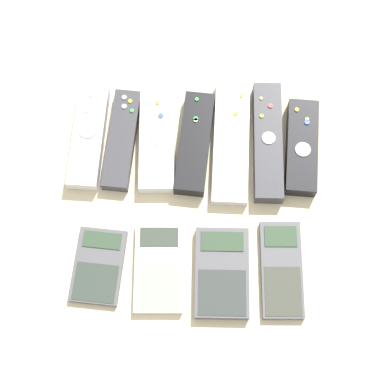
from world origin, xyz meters
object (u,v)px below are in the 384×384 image
(remote_2, at_px, (157,139))
(calculator_1, at_px, (159,268))
(remote_5, at_px, (268,142))
(calculator_3, at_px, (282,270))
(remote_0, at_px, (89,136))
(calculator_0, at_px, (99,266))
(remote_3, at_px, (194,143))
(remote_4, at_px, (231,142))
(calculator_2, at_px, (222,273))
(remote_6, at_px, (302,147))
(remote_1, at_px, (122,140))

(remote_2, distance_m, calculator_1, 0.22)
(remote_5, distance_m, calculator_3, 0.21)
(remote_0, relative_size, calculator_0, 1.50)
(remote_3, relative_size, remote_4, 0.82)
(calculator_0, height_order, calculator_2, calculator_2)
(remote_6, xyz_separation_m, calculator_1, (-0.22, -0.21, -0.01))
(remote_0, distance_m, remote_1, 0.06)
(remote_3, relative_size, calculator_2, 1.25)
(remote_2, distance_m, calculator_0, 0.23)
(remote_5, xyz_separation_m, remote_6, (0.06, -0.01, -0.00))
(remote_0, relative_size, remote_5, 0.89)
(remote_5, xyz_separation_m, calculator_0, (-0.26, -0.22, -0.01))
(remote_4, distance_m, calculator_3, 0.23)
(remote_1, relative_size, remote_5, 0.85)
(remote_6, relative_size, calculator_0, 1.34)
(remote_4, distance_m, calculator_2, 0.22)
(remote_0, relative_size, remote_4, 0.85)
(remote_3, height_order, calculator_1, remote_3)
(remote_1, relative_size, remote_3, 0.99)
(remote_4, xyz_separation_m, calculator_2, (-0.01, -0.22, -0.00))
(calculator_1, height_order, calculator_3, same)
(remote_0, distance_m, remote_2, 0.11)
(calculator_3, bearing_deg, remote_6, 78.60)
(remote_2, xyz_separation_m, remote_4, (0.12, 0.00, -0.00))
(remote_5, height_order, calculator_0, remote_5)
(remote_1, xyz_separation_m, calculator_2, (0.17, -0.22, -0.00))
(remote_0, bearing_deg, remote_2, 2.07)
(remote_2, height_order, remote_6, remote_6)
(calculator_1, bearing_deg, remote_4, 61.27)
(remote_3, relative_size, remote_6, 1.09)
(remote_2, bearing_deg, remote_1, -179.08)
(remote_1, height_order, remote_2, remote_2)
(remote_2, relative_size, calculator_0, 1.53)
(remote_1, distance_m, calculator_2, 0.28)
(calculator_2, bearing_deg, remote_4, 86.20)
(remote_2, relative_size, remote_3, 1.05)
(remote_6, bearing_deg, calculator_2, -117.92)
(remote_4, bearing_deg, calculator_1, -116.24)
(remote_3, relative_size, calculator_3, 1.15)
(calculator_2, bearing_deg, calculator_3, 4.51)
(remote_1, relative_size, calculator_2, 1.24)
(remote_1, distance_m, calculator_1, 0.23)
(remote_1, xyz_separation_m, remote_4, (0.18, 0.00, -0.00))
(calculator_1, bearing_deg, calculator_0, 178.10)
(remote_2, bearing_deg, remote_3, -9.05)
(remote_3, xyz_separation_m, remote_6, (0.18, 0.00, 0.00))
(remote_0, bearing_deg, calculator_1, -57.42)
(remote_2, height_order, remote_3, remote_3)
(remote_2, distance_m, remote_4, 0.12)
(remote_4, bearing_deg, calculator_0, -132.70)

